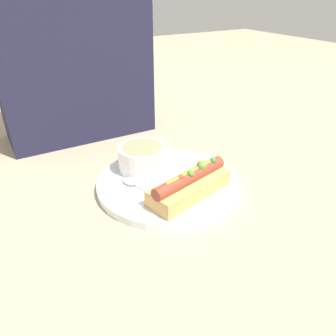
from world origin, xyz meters
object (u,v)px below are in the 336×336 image
object	(u,v)px
hot_dog	(190,184)
soup_bowl	(143,157)
spoon	(138,186)
seated_diner	(69,37)

from	to	relation	value
hot_dog	soup_bowl	xyz separation A→B (m)	(-0.03, 0.14, 0.01)
hot_dog	spoon	bearing A→B (deg)	121.91
soup_bowl	seated_diner	distance (m)	0.38
soup_bowl	spoon	bearing A→B (deg)	-123.34
soup_bowl	seated_diner	world-z (taller)	seated_diner
spoon	seated_diner	world-z (taller)	seated_diner
hot_dog	spoon	distance (m)	0.11
soup_bowl	seated_diner	size ratio (longest dim) A/B	0.18
spoon	hot_dog	bearing A→B (deg)	-153.00
hot_dog	soup_bowl	size ratio (longest dim) A/B	1.74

